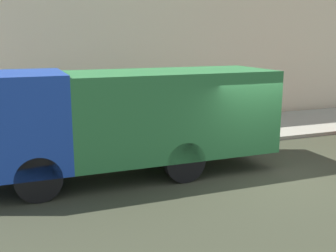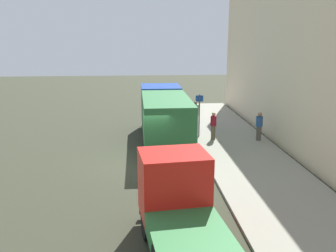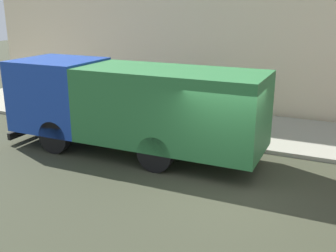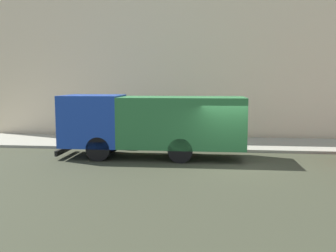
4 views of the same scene
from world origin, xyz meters
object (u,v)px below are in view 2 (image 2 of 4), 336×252
at_px(pedestrian_walking, 259,126).
at_px(street_sign_post, 199,112).
at_px(small_flatbed_truck, 181,209).
at_px(traffic_cone_orange, 192,124).
at_px(large_utility_truck, 164,114).
at_px(pedestrian_standing, 195,114).
at_px(pedestrian_third, 213,125).

bearing_deg(pedestrian_walking, street_sign_post, -2.08).
height_order(small_flatbed_truck, traffic_cone_orange, small_flatbed_truck).
xyz_separation_m(large_utility_truck, pedestrian_walking, (5.36, -0.39, -0.67)).
relative_size(pedestrian_standing, pedestrian_third, 1.11).
xyz_separation_m(pedestrian_walking, traffic_cone_orange, (-3.40, 2.90, -0.55)).
bearing_deg(pedestrian_standing, pedestrian_walking, 77.78).
xyz_separation_m(pedestrian_standing, pedestrian_third, (0.64, -2.58, -0.09)).
relative_size(pedestrian_walking, pedestrian_standing, 0.91).
bearing_deg(traffic_cone_orange, pedestrian_walking, -40.46).
distance_m(pedestrian_walking, traffic_cone_orange, 4.50).
distance_m(large_utility_truck, pedestrian_third, 2.89).
bearing_deg(pedestrian_standing, small_flatbed_truck, 20.20).
relative_size(small_flatbed_truck, street_sign_post, 2.20).
relative_size(small_flatbed_truck, pedestrian_third, 3.46).
bearing_deg(small_flatbed_truck, pedestrian_third, 67.65).
distance_m(small_flatbed_truck, pedestrian_walking, 11.77).
bearing_deg(pedestrian_walking, pedestrian_standing, -26.72).
distance_m(traffic_cone_orange, street_sign_post, 2.18).
height_order(pedestrian_walking, pedestrian_standing, pedestrian_standing).
distance_m(small_flatbed_truck, street_sign_post, 11.66).
distance_m(pedestrian_third, traffic_cone_orange, 2.72).
relative_size(small_flatbed_truck, traffic_cone_orange, 9.32).
relative_size(pedestrian_third, traffic_cone_orange, 2.69).
height_order(pedestrian_standing, pedestrian_third, pedestrian_standing).
distance_m(large_utility_truck, pedestrian_walking, 5.42).
xyz_separation_m(large_utility_truck, traffic_cone_orange, (1.96, 2.50, -1.22)).
relative_size(large_utility_truck, pedestrian_third, 5.31).
xyz_separation_m(pedestrian_standing, street_sign_post, (-0.07, -1.89, 0.55)).
xyz_separation_m(small_flatbed_truck, pedestrian_standing, (2.45, 13.29, -0.12)).
bearing_deg(pedestrian_walking, pedestrian_third, 7.73).
distance_m(large_utility_truck, small_flatbed_truck, 10.74).
distance_m(large_utility_truck, street_sign_post, 2.21).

